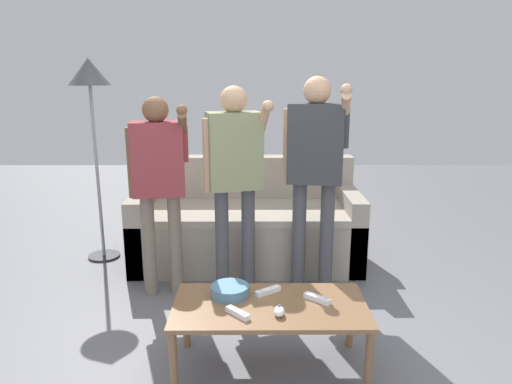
{
  "coord_description": "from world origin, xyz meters",
  "views": [
    {
      "loc": [
        -0.04,
        -2.45,
        1.63
      ],
      "look_at": [
        -0.03,
        0.39,
        0.91
      ],
      "focal_mm": 33.17,
      "sensor_mm": 36.0,
      "label": 1
    }
  ],
  "objects_px": {
    "game_remote_nunchuk": "(279,311)",
    "game_remote_wand_spare": "(238,313)",
    "couch": "(247,226)",
    "floor_lamp": "(90,87)",
    "game_remote_wand_far": "(318,299)",
    "coffee_table": "(270,312)",
    "player_left": "(159,174)",
    "player_center": "(235,167)",
    "player_right": "(315,160)",
    "game_remote_wand_near": "(268,291)",
    "snack_bowl": "(230,290)"
  },
  "relations": [
    {
      "from": "player_center",
      "to": "player_left",
      "type": "bearing_deg",
      "value": -175.38
    },
    {
      "from": "player_center",
      "to": "game_remote_wand_far",
      "type": "distance_m",
      "value": 1.22
    },
    {
      "from": "coffee_table",
      "to": "game_remote_wand_near",
      "type": "bearing_deg",
      "value": 93.24
    },
    {
      "from": "floor_lamp",
      "to": "game_remote_wand_spare",
      "type": "relative_size",
      "value": 12.85
    },
    {
      "from": "game_remote_nunchuk",
      "to": "game_remote_wand_spare",
      "type": "height_order",
      "value": "game_remote_nunchuk"
    },
    {
      "from": "floor_lamp",
      "to": "player_left",
      "type": "bearing_deg",
      "value": -46.69
    },
    {
      "from": "snack_bowl",
      "to": "player_right",
      "type": "height_order",
      "value": "player_right"
    },
    {
      "from": "couch",
      "to": "snack_bowl",
      "type": "relative_size",
      "value": 8.98
    },
    {
      "from": "game_remote_nunchuk",
      "to": "coffee_table",
      "type": "bearing_deg",
      "value": 109.76
    },
    {
      "from": "game_remote_wand_near",
      "to": "game_remote_wand_far",
      "type": "bearing_deg",
      "value": -18.89
    },
    {
      "from": "game_remote_wand_near",
      "to": "snack_bowl",
      "type": "bearing_deg",
      "value": -174.58
    },
    {
      "from": "game_remote_wand_far",
      "to": "game_remote_wand_spare",
      "type": "xyz_separation_m",
      "value": [
        -0.44,
        -0.16,
        0.0
      ]
    },
    {
      "from": "coffee_table",
      "to": "game_remote_wand_spare",
      "type": "relative_size",
      "value": 7.79
    },
    {
      "from": "coffee_table",
      "to": "floor_lamp",
      "type": "bearing_deg",
      "value": 130.66
    },
    {
      "from": "player_right",
      "to": "game_remote_wand_far",
      "type": "relative_size",
      "value": 10.86
    },
    {
      "from": "player_right",
      "to": "game_remote_wand_near",
      "type": "relative_size",
      "value": 10.48
    },
    {
      "from": "player_left",
      "to": "player_center",
      "type": "distance_m",
      "value": 0.55
    },
    {
      "from": "player_left",
      "to": "game_remote_wand_spare",
      "type": "xyz_separation_m",
      "value": [
        0.6,
        -1.09,
        -0.51
      ]
    },
    {
      "from": "snack_bowl",
      "to": "game_remote_wand_spare",
      "type": "relative_size",
      "value": 1.58
    },
    {
      "from": "player_center",
      "to": "game_remote_wand_far",
      "type": "relative_size",
      "value": 10.42
    },
    {
      "from": "coffee_table",
      "to": "game_remote_nunchuk",
      "type": "relative_size",
      "value": 12.06
    },
    {
      "from": "couch",
      "to": "game_remote_wand_spare",
      "type": "xyz_separation_m",
      "value": [
        -0.03,
        -1.76,
        0.1
      ]
    },
    {
      "from": "couch",
      "to": "player_center",
      "type": "relative_size",
      "value": 1.25
    },
    {
      "from": "couch",
      "to": "player_right",
      "type": "bearing_deg",
      "value": -48.64
    },
    {
      "from": "game_remote_wand_spare",
      "to": "game_remote_wand_near",
      "type": "bearing_deg",
      "value": 56.97
    },
    {
      "from": "player_right",
      "to": "game_remote_wand_near",
      "type": "distance_m",
      "value": 1.16
    },
    {
      "from": "snack_bowl",
      "to": "player_center",
      "type": "distance_m",
      "value": 1.05
    },
    {
      "from": "game_remote_wand_far",
      "to": "game_remote_wand_spare",
      "type": "relative_size",
      "value": 1.09
    },
    {
      "from": "game_remote_wand_far",
      "to": "coffee_table",
      "type": "bearing_deg",
      "value": -172.12
    },
    {
      "from": "couch",
      "to": "floor_lamp",
      "type": "height_order",
      "value": "floor_lamp"
    },
    {
      "from": "snack_bowl",
      "to": "player_right",
      "type": "distance_m",
      "value": 1.26
    },
    {
      "from": "game_remote_wand_spare",
      "to": "floor_lamp",
      "type": "bearing_deg",
      "value": 125.21
    },
    {
      "from": "couch",
      "to": "game_remote_wand_far",
      "type": "xyz_separation_m",
      "value": [
        0.41,
        -1.6,
        0.1
      ]
    },
    {
      "from": "coffee_table",
      "to": "game_remote_wand_far",
      "type": "distance_m",
      "value": 0.27
    },
    {
      "from": "floor_lamp",
      "to": "game_remote_wand_spare",
      "type": "xyz_separation_m",
      "value": [
        1.28,
        -1.81,
        -1.1
      ]
    },
    {
      "from": "player_center",
      "to": "player_right",
      "type": "relative_size",
      "value": 0.96
    },
    {
      "from": "snack_bowl",
      "to": "couch",
      "type": "bearing_deg",
      "value": 87.12
    },
    {
      "from": "couch",
      "to": "game_remote_wand_near",
      "type": "height_order",
      "value": "couch"
    },
    {
      "from": "player_left",
      "to": "game_remote_wand_far",
      "type": "xyz_separation_m",
      "value": [
        1.03,
        -0.93,
        -0.51
      ]
    },
    {
      "from": "game_remote_nunchuk",
      "to": "player_left",
      "type": "bearing_deg",
      "value": 126.76
    },
    {
      "from": "player_left",
      "to": "game_remote_wand_spare",
      "type": "relative_size",
      "value": 10.82
    },
    {
      "from": "player_right",
      "to": "game_remote_wand_near",
      "type": "bearing_deg",
      "value": -111.75
    },
    {
      "from": "game_remote_nunchuk",
      "to": "game_remote_wand_spare",
      "type": "relative_size",
      "value": 0.65
    },
    {
      "from": "player_center",
      "to": "snack_bowl",
      "type": "bearing_deg",
      "value": -89.89
    },
    {
      "from": "game_remote_nunchuk",
      "to": "player_center",
      "type": "bearing_deg",
      "value": 103.39
    },
    {
      "from": "couch",
      "to": "floor_lamp",
      "type": "relative_size",
      "value": 1.11
    },
    {
      "from": "snack_bowl",
      "to": "game_remote_nunchuk",
      "type": "distance_m",
      "value": 0.35
    },
    {
      "from": "couch",
      "to": "game_remote_wand_far",
      "type": "height_order",
      "value": "couch"
    },
    {
      "from": "game_remote_nunchuk",
      "to": "floor_lamp",
      "type": "relative_size",
      "value": 0.05
    },
    {
      "from": "coffee_table",
      "to": "player_right",
      "type": "bearing_deg",
      "value": 71.06
    }
  ]
}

